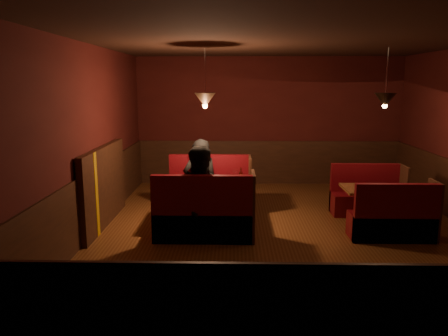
{
  "coord_description": "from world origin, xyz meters",
  "views": [
    {
      "loc": [
        -0.8,
        -6.52,
        2.3
      ],
      "look_at": [
        -0.95,
        0.46,
        0.95
      ],
      "focal_mm": 35.0,
      "sensor_mm": 36.0,
      "label": 1
    }
  ],
  "objects_px": {
    "second_table": "(378,198)",
    "diner_b": "(203,181)",
    "main_bench_near": "(205,219)",
    "main_bench_far": "(210,193)",
    "second_bench_near": "(394,222)",
    "main_table": "(207,191)",
    "diner_a": "(200,166)",
    "second_bench_far": "(367,198)"
  },
  "relations": [
    {
      "from": "second_bench_far",
      "to": "diner_b",
      "type": "distance_m",
      "value": 3.18
    },
    {
      "from": "second_table",
      "to": "diner_b",
      "type": "distance_m",
      "value": 2.91
    },
    {
      "from": "second_table",
      "to": "second_bench_near",
      "type": "relative_size",
      "value": 0.9
    },
    {
      "from": "second_bench_near",
      "to": "diner_a",
      "type": "distance_m",
      "value": 3.34
    },
    {
      "from": "main_bench_near",
      "to": "second_bench_near",
      "type": "bearing_deg",
      "value": 1.33
    },
    {
      "from": "second_table",
      "to": "diner_a",
      "type": "bearing_deg",
      "value": 166.6
    },
    {
      "from": "main_table",
      "to": "second_bench_far",
      "type": "bearing_deg",
      "value": 12.75
    },
    {
      "from": "main_bench_far",
      "to": "diner_a",
      "type": "relative_size",
      "value": 0.88
    },
    {
      "from": "second_table",
      "to": "second_bench_near",
      "type": "bearing_deg",
      "value": -87.8
    },
    {
      "from": "main_bench_far",
      "to": "second_bench_far",
      "type": "relative_size",
      "value": 1.2
    },
    {
      "from": "main_table",
      "to": "main_bench_far",
      "type": "relative_size",
      "value": 0.91
    },
    {
      "from": "main_bench_far",
      "to": "diner_a",
      "type": "height_order",
      "value": "diner_a"
    },
    {
      "from": "main_table",
      "to": "second_bench_near",
      "type": "relative_size",
      "value": 1.09
    },
    {
      "from": "main_bench_far",
      "to": "main_bench_near",
      "type": "distance_m",
      "value": 1.55
    },
    {
      "from": "second_bench_near",
      "to": "diner_b",
      "type": "distance_m",
      "value": 2.91
    },
    {
      "from": "second_bench_near",
      "to": "second_bench_far",
      "type": "bearing_deg",
      "value": 90.0
    },
    {
      "from": "main_table",
      "to": "second_bench_far",
      "type": "height_order",
      "value": "main_table"
    },
    {
      "from": "second_bench_near",
      "to": "main_bench_near",
      "type": "bearing_deg",
      "value": -178.67
    },
    {
      "from": "main_table",
      "to": "diner_a",
      "type": "relative_size",
      "value": 0.8
    },
    {
      "from": "main_bench_near",
      "to": "diner_b",
      "type": "relative_size",
      "value": 0.86
    },
    {
      "from": "second_bench_near",
      "to": "diner_a",
      "type": "height_order",
      "value": "diner_a"
    },
    {
      "from": "second_table",
      "to": "diner_a",
      "type": "distance_m",
      "value": 3.07
    },
    {
      "from": "diner_a",
      "to": "diner_b",
      "type": "height_order",
      "value": "diner_b"
    },
    {
      "from": "main_bench_near",
      "to": "second_bench_far",
      "type": "height_order",
      "value": "main_bench_near"
    },
    {
      "from": "second_bench_near",
      "to": "diner_b",
      "type": "relative_size",
      "value": 0.71
    },
    {
      "from": "second_table",
      "to": "diner_b",
      "type": "bearing_deg",
      "value": -167.57
    },
    {
      "from": "second_bench_far",
      "to": "diner_a",
      "type": "xyz_separation_m",
      "value": [
        -2.99,
        0.03,
        0.56
      ]
    },
    {
      "from": "main_bench_near",
      "to": "main_bench_far",
      "type": "bearing_deg",
      "value": 90.0
    },
    {
      "from": "second_table",
      "to": "main_bench_near",
      "type": "bearing_deg",
      "value": -165.16
    },
    {
      "from": "main_bench_near",
      "to": "second_bench_near",
      "type": "distance_m",
      "value": 2.82
    },
    {
      "from": "main_bench_near",
      "to": "second_bench_far",
      "type": "distance_m",
      "value": 3.15
    },
    {
      "from": "second_bench_far",
      "to": "diner_b",
      "type": "xyz_separation_m",
      "value": [
        -2.85,
        -1.3,
        0.59
      ]
    },
    {
      "from": "main_table",
      "to": "second_table",
      "type": "relative_size",
      "value": 1.21
    },
    {
      "from": "main_bench_near",
      "to": "second_table",
      "type": "distance_m",
      "value": 2.89
    },
    {
      "from": "main_table",
      "to": "second_table",
      "type": "bearing_deg",
      "value": -0.69
    },
    {
      "from": "second_bench_far",
      "to": "second_bench_near",
      "type": "relative_size",
      "value": 1.0
    },
    {
      "from": "main_bench_near",
      "to": "second_bench_far",
      "type": "xyz_separation_m",
      "value": [
        2.82,
        1.41,
        -0.04
      ]
    },
    {
      "from": "second_bench_far",
      "to": "diner_a",
      "type": "height_order",
      "value": "diner_a"
    },
    {
      "from": "main_bench_near",
      "to": "diner_b",
      "type": "height_order",
      "value": "diner_b"
    },
    {
      "from": "second_bench_far",
      "to": "second_table",
      "type": "bearing_deg",
      "value": -92.2
    },
    {
      "from": "second_table",
      "to": "diner_a",
      "type": "xyz_separation_m",
      "value": [
        -2.96,
        0.71,
        0.38
      ]
    },
    {
      "from": "diner_a",
      "to": "diner_b",
      "type": "bearing_deg",
      "value": 84.32
    }
  ]
}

